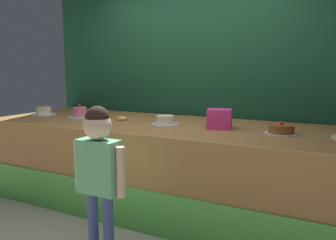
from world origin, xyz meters
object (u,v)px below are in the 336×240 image
(cake_left, at_px, (80,113))
(child_figure, at_px, (99,162))
(cake_right, at_px, (281,130))
(donut, at_px, (122,118))
(cake_far_left, at_px, (44,111))
(cake_center, at_px, (165,121))
(pink_box, at_px, (219,119))

(cake_left, bearing_deg, child_figure, -43.63)
(child_figure, xyz_separation_m, cake_right, (1.15, 1.13, 0.16))
(cake_right, bearing_deg, donut, 178.65)
(donut, distance_m, cake_far_left, 1.16)
(cake_far_left, relative_size, cake_right, 1.05)
(child_figure, distance_m, cake_far_left, 2.08)
(cake_far_left, xyz_separation_m, cake_right, (2.91, 0.03, -0.00))
(cake_center, bearing_deg, pink_box, 2.95)
(child_figure, relative_size, donut, 10.20)
(pink_box, bearing_deg, cake_right, -1.62)
(child_figure, relative_size, pink_box, 5.21)
(child_figure, relative_size, cake_far_left, 3.79)
(pink_box, distance_m, cake_right, 0.58)
(child_figure, height_order, cake_center, child_figure)
(donut, relative_size, cake_center, 0.38)
(donut, height_order, cake_center, cake_center)
(pink_box, relative_size, donut, 1.96)
(child_figure, bearing_deg, pink_box, 63.83)
(pink_box, relative_size, cake_center, 0.74)
(cake_left, bearing_deg, cake_right, 0.18)
(pink_box, xyz_separation_m, cake_center, (-0.58, -0.03, -0.05))
(pink_box, height_order, cake_left, pink_box)
(cake_right, bearing_deg, cake_far_left, -179.40)
(pink_box, height_order, cake_center, pink_box)
(child_figure, height_order, cake_left, child_figure)
(cake_far_left, height_order, cake_right, cake_far_left)
(pink_box, height_order, donut, pink_box)
(pink_box, bearing_deg, cake_center, -177.05)
(pink_box, xyz_separation_m, cake_far_left, (-2.32, -0.05, -0.05))
(pink_box, relative_size, cake_far_left, 0.73)
(cake_far_left, distance_m, cake_left, 0.58)
(donut, xyz_separation_m, cake_left, (-0.58, -0.05, 0.03))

